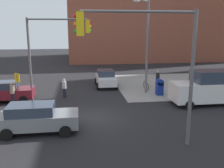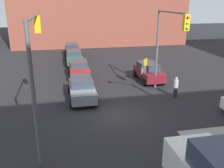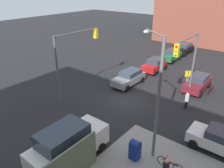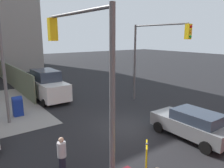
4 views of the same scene
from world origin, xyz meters
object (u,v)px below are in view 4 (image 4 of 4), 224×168
object	(u,v)px
traffic_signal_se_corner	(153,48)
van_white_delivery	(47,85)
sedan_gray	(192,124)
pedestrian_crossing	(62,155)
traffic_signal_nw_corner	(82,63)
mailbox_blue	(17,105)
street_lamp_corner	(8,50)

from	to	relation	value
traffic_signal_se_corner	van_white_delivery	distance (m)	9.71
sedan_gray	pedestrian_crossing	xyz separation A→B (m)	(1.17, 7.11, -0.00)
traffic_signal_nw_corner	pedestrian_crossing	xyz separation A→B (m)	(0.66, 0.70, -3.75)
mailbox_blue	van_white_delivery	size ratio (longest dim) A/B	0.26
traffic_signal_nw_corner	sedan_gray	xyz separation A→B (m)	(-0.51, -6.41, -3.75)
traffic_signal_se_corner	pedestrian_crossing	size ratio (longest dim) A/B	3.99
mailbox_blue	sedan_gray	world-z (taller)	sedan_gray
mailbox_blue	traffic_signal_se_corner	bearing A→B (deg)	-111.86
traffic_signal_nw_corner	sedan_gray	distance (m)	7.44
traffic_signal_nw_corner	pedestrian_crossing	world-z (taller)	traffic_signal_nw_corner
traffic_signal_nw_corner	street_lamp_corner	size ratio (longest dim) A/B	0.81
van_white_delivery	traffic_signal_se_corner	bearing A→B (deg)	-136.27
traffic_signal_se_corner	van_white_delivery	xyz separation A→B (m)	(6.59, 6.30, -3.35)
traffic_signal_se_corner	sedan_gray	size ratio (longest dim) A/B	1.47
traffic_signal_se_corner	mailbox_blue	world-z (taller)	traffic_signal_se_corner
street_lamp_corner	mailbox_blue	size ratio (longest dim) A/B	5.59
street_lamp_corner	traffic_signal_se_corner	bearing A→B (deg)	-104.49
van_white_delivery	pedestrian_crossing	distance (m)	11.50
traffic_signal_nw_corner	van_white_delivery	bearing A→B (deg)	-13.07
pedestrian_crossing	van_white_delivery	bearing A→B (deg)	-37.75
street_lamp_corner	traffic_signal_nw_corner	bearing A→B (deg)	-172.48
traffic_signal_nw_corner	traffic_signal_se_corner	distance (m)	10.32
traffic_signal_nw_corner	mailbox_blue	xyz separation A→B (m)	(8.86, 0.50, -3.83)
mailbox_blue	street_lamp_corner	bearing A→B (deg)	157.51
mailbox_blue	traffic_signal_nw_corner	bearing A→B (deg)	-176.77
street_lamp_corner	sedan_gray	xyz separation A→B (m)	(-8.15, -7.41, -3.86)
van_white_delivery	pedestrian_crossing	size ratio (longest dim) A/B	3.31
mailbox_blue	sedan_gray	xyz separation A→B (m)	(-9.37, -6.91, 0.08)
street_lamp_corner	mailbox_blue	world-z (taller)	street_lamp_corner
street_lamp_corner	pedestrian_crossing	bearing A→B (deg)	-177.48
street_lamp_corner	mailbox_blue	xyz separation A→B (m)	(1.23, -0.51, -3.94)
mailbox_blue	sedan_gray	distance (m)	11.64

